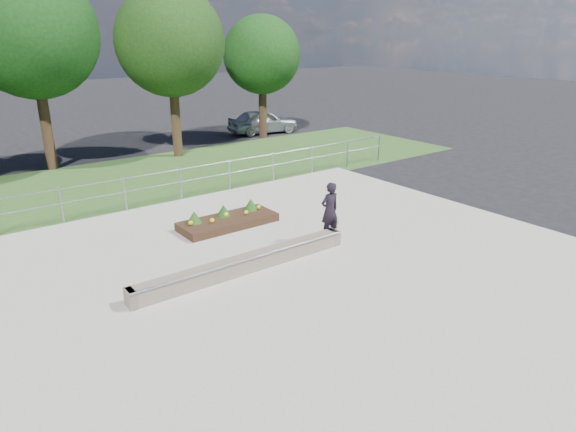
# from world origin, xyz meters

# --- Properties ---
(ground) EXTENTS (120.00, 120.00, 0.00)m
(ground) POSITION_xyz_m (0.00, 0.00, 0.00)
(ground) COLOR black
(ground) RESTS_ON ground
(grass_verge) EXTENTS (30.00, 8.00, 0.02)m
(grass_verge) POSITION_xyz_m (0.00, 11.00, 0.01)
(grass_verge) COLOR #2B4C1E
(grass_verge) RESTS_ON ground
(concrete_slab) EXTENTS (15.00, 15.00, 0.06)m
(concrete_slab) POSITION_xyz_m (0.00, 0.00, 0.03)
(concrete_slab) COLOR #A09B8E
(concrete_slab) RESTS_ON ground
(fence) EXTENTS (20.06, 0.06, 1.20)m
(fence) POSITION_xyz_m (0.00, 7.50, 0.77)
(fence) COLOR #9B9DA3
(fence) RESTS_ON ground
(tree_mid_left) EXTENTS (5.25, 5.25, 8.25)m
(tree_mid_left) POSITION_xyz_m (-2.50, 15.00, 5.61)
(tree_mid_left) COLOR black
(tree_mid_left) RESTS_ON ground
(tree_mid_right) EXTENTS (4.90, 4.90, 7.70)m
(tree_mid_right) POSITION_xyz_m (3.00, 14.00, 5.23)
(tree_mid_right) COLOR #302013
(tree_mid_right) RESTS_ON ground
(tree_far_right) EXTENTS (4.20, 4.20, 6.60)m
(tree_far_right) POSITION_xyz_m (9.00, 15.50, 4.48)
(tree_far_right) COLOR black
(tree_far_right) RESTS_ON ground
(grind_ledge) EXTENTS (6.00, 0.44, 0.43)m
(grind_ledge) POSITION_xyz_m (-1.34, 1.21, 0.26)
(grind_ledge) COLOR #675B4C
(grind_ledge) RESTS_ON concrete_slab
(planter_bed) EXTENTS (3.00, 1.20, 0.61)m
(planter_bed) POSITION_xyz_m (-0.04, 4.26, 0.24)
(planter_bed) COLOR black
(planter_bed) RESTS_ON concrete_slab
(skateboarder) EXTENTS (0.80, 0.41, 1.71)m
(skateboarder) POSITION_xyz_m (1.65, 1.49, 0.95)
(skateboarder) COLOR white
(skateboarder) RESTS_ON concrete_slab
(parked_car) EXTENTS (4.33, 2.29, 1.40)m
(parked_car) POSITION_xyz_m (9.65, 16.44, 0.70)
(parked_car) COLOR #A0A5A9
(parked_car) RESTS_ON ground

